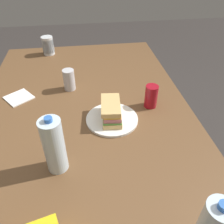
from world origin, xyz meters
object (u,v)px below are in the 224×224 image
at_px(dining_table, 86,125).
at_px(plastic_cup_stack, 48,46).
at_px(water_bottle_spare, 54,146).
at_px(soda_can_red, 151,96).
at_px(paper_plate, 112,119).
at_px(sandwich, 112,111).
at_px(soda_can_silver, 69,80).

relative_size(dining_table, plastic_cup_stack, 13.65).
height_order(dining_table, plastic_cup_stack, plastic_cup_stack).
distance_m(dining_table, water_bottle_spare, 0.40).
bearing_deg(plastic_cup_stack, soda_can_red, -142.34).
relative_size(plastic_cup_stack, water_bottle_spare, 0.52).
xyz_separation_m(paper_plate, sandwich, (0.00, 0.00, 0.05)).
distance_m(dining_table, soda_can_red, 0.37).
height_order(dining_table, soda_can_silver, soda_can_silver).
height_order(paper_plate, water_bottle_spare, water_bottle_spare).
relative_size(paper_plate, soda_can_silver, 2.09).
bearing_deg(dining_table, soda_can_silver, 16.79).
bearing_deg(water_bottle_spare, plastic_cup_stack, 5.91).
xyz_separation_m(water_bottle_spare, soda_can_silver, (0.57, -0.04, -0.06)).
bearing_deg(plastic_cup_stack, water_bottle_spare, -174.09).
relative_size(paper_plate, soda_can_red, 2.09).
height_order(plastic_cup_stack, soda_can_silver, plastic_cup_stack).
xyz_separation_m(sandwich, plastic_cup_stack, (0.83, 0.36, 0.01)).
distance_m(plastic_cup_stack, water_bottle_spare, 1.10).
bearing_deg(soda_can_red, sandwich, 111.03).
distance_m(sandwich, plastic_cup_stack, 0.91).
bearing_deg(soda_can_silver, plastic_cup_stack, 16.84).
bearing_deg(dining_table, sandwich, -117.03).
xyz_separation_m(dining_table, water_bottle_spare, (-0.32, 0.12, 0.20)).
bearing_deg(soda_can_silver, dining_table, -163.21).
bearing_deg(soda_can_red, soda_can_silver, 61.37).
distance_m(dining_table, sandwich, 0.20).
relative_size(soda_can_red, soda_can_silver, 1.00).
relative_size(soda_can_red, water_bottle_spare, 0.49).
relative_size(dining_table, water_bottle_spare, 7.12).
relative_size(dining_table, sandwich, 9.36).
xyz_separation_m(sandwich, water_bottle_spare, (-0.26, 0.25, 0.07)).
distance_m(sandwich, soda_can_silver, 0.37).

